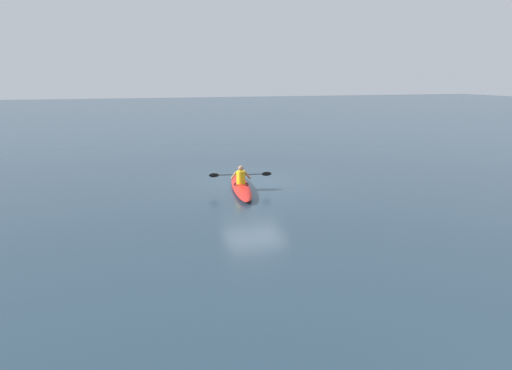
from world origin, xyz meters
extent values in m
plane|color=#233847|center=(0.00, 0.00, 0.00)|extent=(160.00, 160.00, 0.00)
ellipsoid|color=red|center=(0.83, 1.00, 0.13)|extent=(1.42, 4.56, 0.26)
torus|color=black|center=(0.85, 1.06, 0.24)|extent=(0.69, 0.69, 0.04)
cylinder|color=black|center=(0.61, -0.34, 0.25)|extent=(0.18, 0.18, 0.02)
cylinder|color=yellow|center=(0.84, 1.00, 0.51)|extent=(0.35, 0.35, 0.50)
sphere|color=#936B4C|center=(0.84, 1.00, 0.87)|extent=(0.21, 0.21, 0.21)
cylinder|color=black|center=(0.80, 0.81, 0.58)|extent=(2.07, 0.39, 0.03)
ellipsoid|color=black|center=(1.84, 0.63, 0.58)|extent=(0.40, 0.11, 0.17)
ellipsoid|color=black|center=(-0.23, 0.98, 0.58)|extent=(0.40, 0.11, 0.17)
cylinder|color=#936B4C|center=(1.09, 0.88, 0.57)|extent=(0.29, 0.20, 0.34)
cylinder|color=#936B4C|center=(0.55, 0.97, 0.57)|extent=(0.26, 0.24, 0.34)
camera|label=1|loc=(5.38, 17.79, 4.38)|focal=31.84mm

